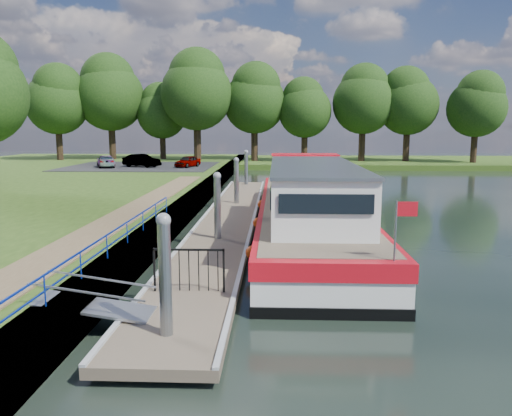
{
  "coord_description": "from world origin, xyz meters",
  "views": [
    {
      "loc": [
        2.24,
        -10.14,
        4.64
      ],
      "look_at": [
        1.42,
        9.62,
        1.4
      ],
      "focal_mm": 35.0,
      "sensor_mm": 36.0,
      "label": 1
    }
  ],
  "objects_px": {
    "barge": "(307,207)",
    "car_b": "(142,161)",
    "car_a": "(188,161)",
    "pontoon": "(229,222)",
    "car_c": "(106,161)"
  },
  "relations": [
    {
      "from": "barge",
      "to": "car_c",
      "type": "distance_m",
      "value": 30.27
    },
    {
      "from": "car_a",
      "to": "barge",
      "type": "bearing_deg",
      "value": -45.87
    },
    {
      "from": "barge",
      "to": "car_a",
      "type": "bearing_deg",
      "value": 111.27
    },
    {
      "from": "barge",
      "to": "car_c",
      "type": "bearing_deg",
      "value": 125.37
    },
    {
      "from": "car_b",
      "to": "car_c",
      "type": "xyz_separation_m",
      "value": [
        -3.33,
        -0.37,
        -0.05
      ]
    },
    {
      "from": "pontoon",
      "to": "barge",
      "type": "relative_size",
      "value": 1.42
    },
    {
      "from": "pontoon",
      "to": "car_c",
      "type": "relative_size",
      "value": 7.83
    },
    {
      "from": "car_a",
      "to": "car_b",
      "type": "distance_m",
      "value": 4.38
    },
    {
      "from": "barge",
      "to": "car_b",
      "type": "bearing_deg",
      "value": 119.53
    },
    {
      "from": "car_a",
      "to": "car_b",
      "type": "bearing_deg",
      "value": -155.12
    },
    {
      "from": "car_a",
      "to": "car_b",
      "type": "height_order",
      "value": "car_b"
    },
    {
      "from": "pontoon",
      "to": "barge",
      "type": "xyz_separation_m",
      "value": [
        3.6,
        -1.2,
        0.9
      ]
    },
    {
      "from": "car_b",
      "to": "car_c",
      "type": "bearing_deg",
      "value": 119.03
    },
    {
      "from": "barge",
      "to": "car_a",
      "type": "xyz_separation_m",
      "value": [
        -9.81,
        25.2,
        0.28
      ]
    },
    {
      "from": "car_a",
      "to": "car_c",
      "type": "bearing_deg",
      "value": -153.25
    }
  ]
}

